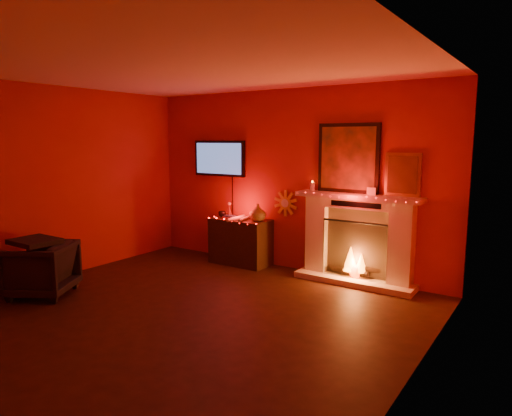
{
  "coord_description": "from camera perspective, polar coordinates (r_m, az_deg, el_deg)",
  "views": [
    {
      "loc": [
        3.42,
        -3.45,
        1.96
      ],
      "look_at": [
        -0.06,
        1.7,
        1.02
      ],
      "focal_mm": 32.0,
      "sensor_mm": 36.0,
      "label": 1
    }
  ],
  "objects": [
    {
      "name": "console_table",
      "position": [
        7.23,
        -1.86,
        -3.94
      ],
      "size": [
        0.95,
        0.57,
        0.99
      ],
      "color": "black",
      "rests_on": "floor"
    },
    {
      "name": "tv",
      "position": [
        7.56,
        -4.58,
        6.18
      ],
      "size": [
        1.0,
        0.07,
        1.24
      ],
      "color": "black",
      "rests_on": "room"
    },
    {
      "name": "sunburst_clock",
      "position": [
        6.94,
        3.71,
        0.61
      ],
      "size": [
        0.4,
        0.03,
        0.4
      ],
      "color": "gold",
      "rests_on": "room"
    },
    {
      "name": "armchair",
      "position": [
        6.4,
        -25.31,
        -6.93
      ],
      "size": [
        1.01,
        1.01,
        0.68
      ],
      "primitive_type": "imported",
      "rotation": [
        0.0,
        0.0,
        -1.03
      ],
      "color": "black",
      "rests_on": "floor"
    },
    {
      "name": "fireplace",
      "position": [
        6.39,
        12.53,
        -2.78
      ],
      "size": [
        1.72,
        0.4,
        2.18
      ],
      "color": "beige",
      "rests_on": "floor"
    },
    {
      "name": "room",
      "position": [
        4.9,
        -10.59,
        1.27
      ],
      "size": [
        5.0,
        5.0,
        5.0
      ],
      "color": "black",
      "rests_on": "ground"
    }
  ]
}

